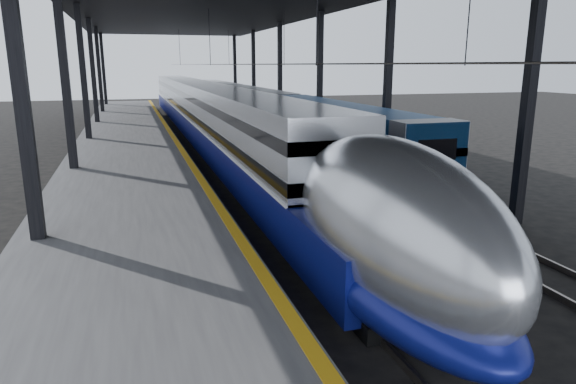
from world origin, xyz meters
name	(u,v)px	position (x,y,z in m)	size (l,w,h in m)	color
ground	(306,330)	(0.00, 0.00, 0.00)	(160.00, 160.00, 0.00)	black
platform	(128,157)	(-3.50, 20.00, 0.50)	(6.00, 80.00, 1.00)	#4C4C4F
yellow_strip	(179,146)	(-0.70, 20.00, 1.00)	(0.30, 80.00, 0.01)	gold
rails	(268,157)	(4.50, 20.00, 0.08)	(6.52, 80.00, 0.16)	slate
tgv_train	(206,116)	(2.00, 27.74, 1.94)	(2.89, 65.20, 4.14)	silver
second_train	(256,109)	(7.00, 33.50, 1.79)	(2.57, 56.05, 3.54)	navy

